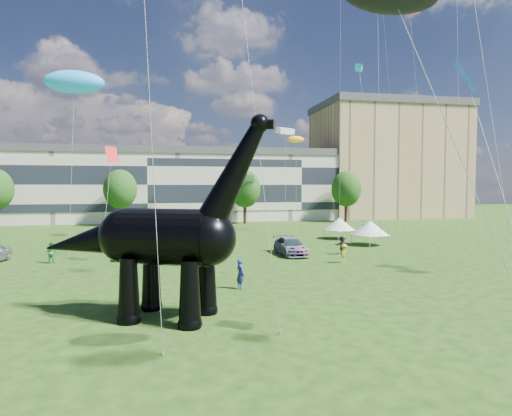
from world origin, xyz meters
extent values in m
plane|color=#16330C|center=(0.00, 0.00, 0.00)|extent=(220.00, 220.00, 0.00)
cube|color=beige|center=(-8.00, 62.00, 6.00)|extent=(78.00, 11.00, 12.00)
cube|color=tan|center=(40.00, 65.00, 11.00)|extent=(28.00, 18.00, 22.00)
cylinder|color=#382314|center=(-12.00, 53.00, 1.60)|extent=(0.56, 0.56, 3.20)
ellipsoid|color=#14380F|center=(-12.00, 53.00, 6.32)|extent=(5.20, 5.20, 6.24)
cylinder|color=#382314|center=(8.00, 53.00, 1.60)|extent=(0.56, 0.56, 3.20)
ellipsoid|color=#14380F|center=(8.00, 53.00, 6.32)|extent=(5.20, 5.20, 6.24)
cylinder|color=#382314|center=(26.00, 53.00, 1.60)|extent=(0.56, 0.56, 3.20)
ellipsoid|color=#14380F|center=(26.00, 53.00, 6.32)|extent=(5.20, 5.20, 6.24)
cone|color=black|center=(-5.96, 2.91, 1.50)|extent=(1.38, 1.38, 3.01)
sphere|color=black|center=(-5.96, 2.91, 0.18)|extent=(1.10, 1.10, 1.10)
cone|color=black|center=(-5.05, 4.92, 1.50)|extent=(1.38, 1.38, 3.01)
sphere|color=black|center=(-5.05, 4.92, 0.18)|extent=(1.10, 1.10, 1.10)
cone|color=black|center=(-3.22, 1.66, 1.50)|extent=(1.38, 1.38, 3.01)
sphere|color=black|center=(-3.22, 1.66, 0.18)|extent=(1.10, 1.10, 1.10)
cone|color=black|center=(-2.31, 3.67, 1.50)|extent=(1.38, 1.38, 3.01)
sphere|color=black|center=(-2.31, 3.67, 0.18)|extent=(1.10, 1.10, 1.10)
cylinder|color=black|center=(-4.23, 3.33, 3.91)|extent=(4.96, 4.21, 2.71)
sphere|color=black|center=(-6.14, 4.20, 3.91)|extent=(2.71, 2.71, 2.71)
sphere|color=black|center=(-2.31, 2.46, 3.91)|extent=(2.61, 2.61, 2.61)
cone|color=black|center=(-1.20, 1.95, 6.82)|extent=(4.06, 2.94, 5.31)
sphere|color=black|center=(-0.08, 1.44, 9.12)|extent=(0.84, 0.84, 0.84)
cylinder|color=black|center=(0.19, 1.31, 9.07)|extent=(0.82, 0.69, 0.44)
cone|color=black|center=(-8.03, 5.06, 3.58)|extent=(5.70, 4.12, 2.95)
imported|color=slate|center=(-6.32, 19.91, 0.71)|extent=(4.35, 1.59, 1.42)
imported|color=silver|center=(-7.32, 25.37, 0.75)|extent=(5.91, 4.78, 1.49)
imported|color=#595960|center=(6.70, 20.29, 0.77)|extent=(2.43, 5.44, 1.55)
cube|color=silver|center=(16.77, 24.83, 1.09)|extent=(3.75, 3.75, 0.12)
cone|color=silver|center=(16.77, 24.83, 1.88)|extent=(4.75, 4.75, 1.48)
cylinder|color=#999999|center=(15.88, 23.08, 0.54)|extent=(0.06, 0.06, 1.09)
cylinder|color=#999999|center=(18.52, 23.95, 0.54)|extent=(0.06, 0.06, 1.09)
cylinder|color=#999999|center=(15.02, 25.72, 0.54)|extent=(0.06, 0.06, 1.09)
cylinder|color=#999999|center=(17.65, 26.58, 0.54)|extent=(0.06, 0.06, 1.09)
cube|color=silver|center=(15.61, 30.56, 1.05)|extent=(3.68, 3.68, 0.11)
cone|color=silver|center=(15.61, 30.56, 1.81)|extent=(4.66, 4.66, 1.43)
cylinder|color=#999999|center=(14.82, 28.85, 0.53)|extent=(0.06, 0.06, 1.05)
cylinder|color=#999999|center=(17.33, 29.78, 0.53)|extent=(0.06, 0.06, 1.05)
cylinder|color=#999999|center=(13.89, 31.35, 0.53)|extent=(0.06, 0.06, 1.05)
cylinder|color=#999999|center=(16.40, 32.28, 0.53)|extent=(0.06, 0.06, 1.05)
imported|color=#682F6B|center=(-6.63, 33.98, 0.90)|extent=(1.09, 0.52, 1.81)
imported|color=navy|center=(0.12, 8.33, 0.93)|extent=(0.66, 0.79, 1.86)
imported|color=black|center=(11.43, 19.57, 0.85)|extent=(1.65, 1.01, 1.70)
imported|color=#31647B|center=(21.40, 36.30, 0.88)|extent=(0.76, 0.74, 1.76)
imported|color=#358544|center=(-13.76, 20.10, 0.88)|extent=(1.00, 0.87, 1.76)
imported|color=olive|center=(9.82, 15.36, 0.80)|extent=(1.15, 0.85, 1.59)
ellipsoid|color=#F8A614|center=(12.68, 39.03, 12.64)|extent=(2.23, 2.60, 0.94)
cube|color=silver|center=(13.29, 46.92, 14.79)|extent=(3.13, 2.45, 1.14)
plane|color=blue|center=(6.45, -3.56, 10.25)|extent=(1.30, 1.51, 1.14)
ellipsoid|color=#ED426D|center=(26.21, 33.84, 28.97)|extent=(3.09, 3.51, 1.27)
cube|color=#0B8BB1|center=(15.26, 24.86, 18.62)|extent=(1.37, 1.70, 0.61)
plane|color=red|center=(-11.05, 36.84, 10.16)|extent=(2.05, 1.65, 1.91)
ellipsoid|color=#158EE7|center=(-12.58, 24.51, 15.79)|extent=(5.18, 5.58, 2.06)
camera|label=1|loc=(-3.95, -17.38, 6.36)|focal=30.00mm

